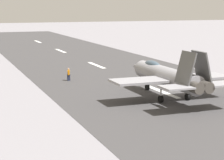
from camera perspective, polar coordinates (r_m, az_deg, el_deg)
name	(u,v)px	position (r m, az deg, el deg)	size (l,w,h in m)	color
ground_plane	(165,93)	(50.95, 6.87, -1.67)	(400.00, 400.00, 0.00)	gray
runway_strip	(165,93)	(50.93, 6.88, -1.66)	(240.00, 26.00, 0.02)	#3C3A3B
fighter_jet	(166,76)	(47.78, 7.08, 0.58)	(16.72, 13.13, 5.68)	gray
crew_person	(69,74)	(58.68, -5.68, 0.73)	(0.68, 0.39, 1.72)	#1E2338
marker_cone_far	(186,68)	(69.80, 9.62, 1.61)	(0.44, 0.44, 0.55)	orange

